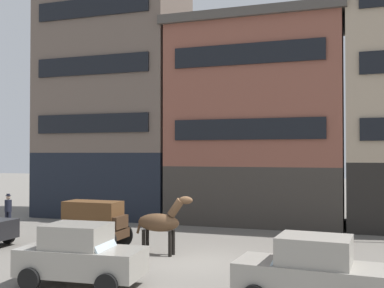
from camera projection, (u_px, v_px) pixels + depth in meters
name	position (u px, v px, depth m)	size (l,w,h in m)	color
ground_plane	(193.00, 261.00, 17.09)	(120.00, 120.00, 0.00)	slate
building_far_left	(115.00, 73.00, 30.20)	(9.19, 6.18, 18.17)	black
building_center_left	(257.00, 120.00, 27.18)	(10.02, 6.18, 11.63)	#38332D
cargo_wagon	(94.00, 222.00, 19.11)	(2.90, 1.51, 1.98)	#3D2819
draft_horse	(161.00, 222.00, 18.17)	(2.34, 0.60, 2.30)	#513823
sedan_dark	(310.00, 272.00, 11.96)	(3.81, 2.09, 1.83)	gray
sedan_light	(80.00, 255.00, 13.92)	(3.80, 2.07, 1.83)	gray
pedestrian_officer	(8.00, 209.00, 24.78)	(0.43, 0.43, 1.79)	black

